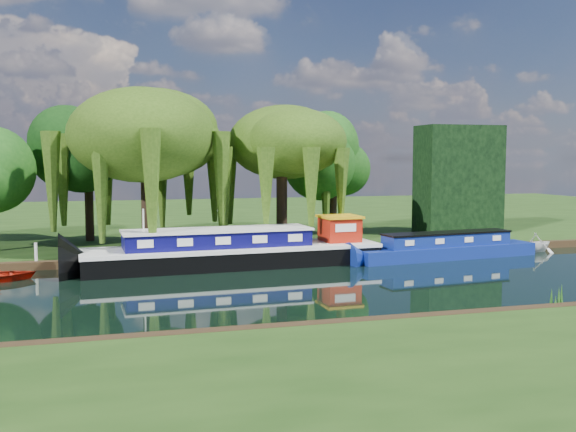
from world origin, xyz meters
name	(u,v)px	position (x,y,z in m)	size (l,w,h in m)	color
ground	(248,289)	(0.00, 0.00, 0.00)	(120.00, 120.00, 0.00)	black
far_bank	(175,218)	(0.00, 34.00, 0.23)	(120.00, 52.00, 0.45)	#19360E
dutch_barge	(236,251)	(0.73, 6.44, 0.87)	(16.73, 4.60, 3.49)	black
narrowboat	(447,248)	(13.52, 5.81, 0.62)	(11.99, 3.28, 1.73)	navy
white_cruiser	(537,252)	(20.55, 6.72, 0.00)	(2.21, 2.56, 1.35)	silver
willow_left	(146,138)	(-3.88, 11.11, 7.23)	(7.79, 7.79, 9.34)	black
willow_right	(282,152)	(4.64, 11.22, 6.41)	(6.71, 6.71, 8.18)	black
tree_far_mid	(88,156)	(-7.41, 16.74, 6.16)	(5.06, 5.06, 8.28)	black
tree_far_right	(333,162)	(9.67, 15.48, 5.74)	(4.69, 4.69, 7.68)	black
conifer_hedge	(458,180)	(19.00, 14.00, 4.45)	(6.00, 3.00, 8.00)	black
lamppost	(220,217)	(0.50, 10.50, 2.42)	(0.36, 0.36, 2.56)	silver
mooring_posts	(209,246)	(-0.50, 8.40, 0.95)	(19.16, 0.16, 1.00)	silver
reeds_near	(468,304)	(6.87, -7.57, 0.55)	(33.70, 1.50, 1.10)	#184913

